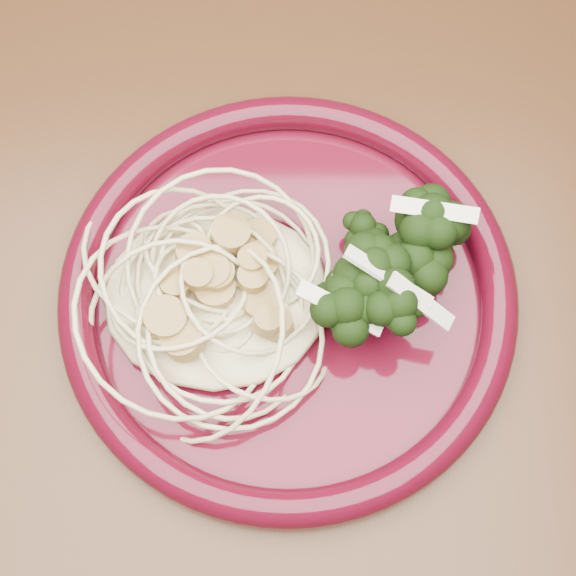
# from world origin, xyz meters

# --- Properties ---
(dining_table) EXTENTS (1.20, 0.80, 0.75)m
(dining_table) POSITION_xyz_m (0.00, 0.00, 0.65)
(dining_table) COLOR #472814
(dining_table) RESTS_ON ground
(dinner_plate) EXTENTS (0.32, 0.32, 0.03)m
(dinner_plate) POSITION_xyz_m (-0.05, -0.03, 0.76)
(dinner_plate) COLOR #450816
(dinner_plate) RESTS_ON dining_table
(spaghetti_pile) EXTENTS (0.16, 0.14, 0.03)m
(spaghetti_pile) POSITION_xyz_m (-0.10, -0.04, 0.77)
(spaghetti_pile) COLOR beige
(spaghetti_pile) RESTS_ON dinner_plate
(scallop_cluster) EXTENTS (0.14, 0.14, 0.04)m
(scallop_cluster) POSITION_xyz_m (-0.10, -0.04, 0.81)
(scallop_cluster) COLOR #A38340
(scallop_cluster) RESTS_ON spaghetti_pile
(broccoli_pile) EXTENTS (0.10, 0.15, 0.05)m
(broccoli_pile) POSITION_xyz_m (0.01, -0.03, 0.78)
(broccoli_pile) COLOR black
(broccoli_pile) RESTS_ON dinner_plate
(onion_garnish) EXTENTS (0.07, 0.10, 0.05)m
(onion_garnish) POSITION_xyz_m (0.01, -0.03, 0.81)
(onion_garnish) COLOR #EAE6C9
(onion_garnish) RESTS_ON broccoli_pile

